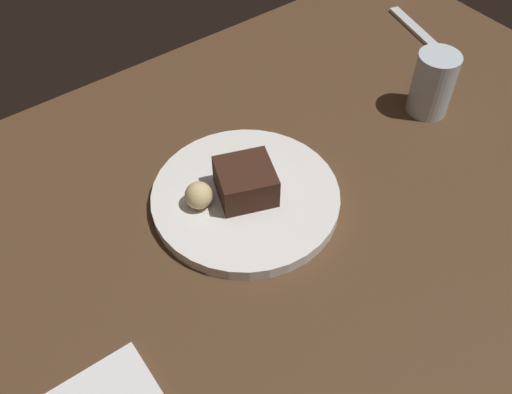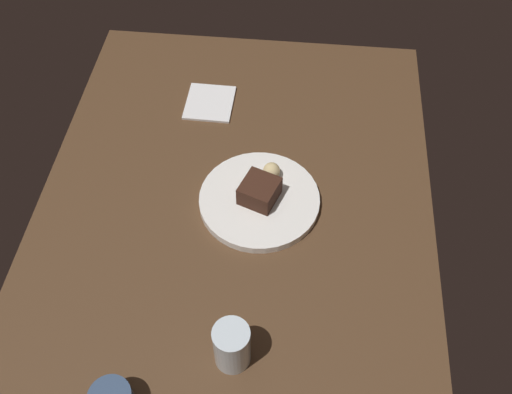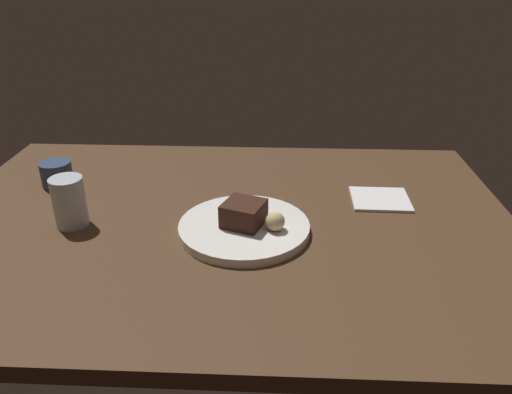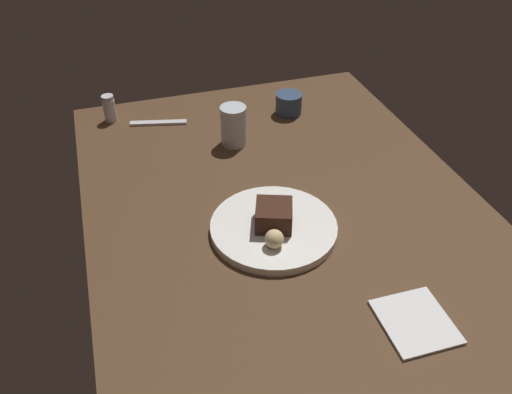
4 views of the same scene
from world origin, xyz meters
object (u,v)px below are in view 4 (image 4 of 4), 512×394
Objects in this scene: chocolate_cake_slice at (274,215)px; folded_napkin at (415,322)px; coffee_cup at (289,104)px; bread_roll at (274,239)px; dessert_plate at (274,228)px; dessert_spoon at (158,123)px; water_glass at (234,126)px; salt_shaker at (109,108)px.

chocolate_cake_slice is 33.06cm from folded_napkin.
folded_napkin is at bearing 176.42° from coffee_cup.
bread_roll is 0.51× the size of coffee_cup.
bread_roll is at bearing 156.96° from coffee_cup.
folded_napkin is (-29.11, -15.14, -0.60)cm from dessert_plate.
dessert_plate is 6.95× the size of bread_roll.
water_glass is at bearing 151.12° from dessert_spoon.
salt_shaker is 0.49× the size of dessert_spoon.
chocolate_cake_slice is 6.43cm from bread_roll.
folded_napkin is (-84.76, -42.29, -3.32)cm from salt_shaker.
dessert_spoon is (49.94, 15.37, -3.75)cm from chocolate_cake_slice.
chocolate_cake_slice is 0.72× the size of water_glass.
dessert_plate reaches higher than folded_napkin.
coffee_cup is at bearing -23.65° from dessert_plate.
chocolate_cake_slice is 61.89cm from salt_shaker.
dessert_plate is 3.49× the size of chocolate_cake_slice.
dessert_spoon is at bearing 47.32° from water_glass.
dessert_plate is at bearing -175.69° from chocolate_cake_slice.
dessert_plate is 6.94cm from bread_roll.
coffee_cup is 0.48× the size of dessert_spoon.
bread_roll is 57.70cm from dessert_spoon.
water_glass reaches higher than dessert_spoon.
folded_napkin is (-79.09, -30.51, -0.05)cm from dessert_spoon.
dessert_spoon is at bearing 13.41° from bread_roll.
water_glass is 21.43cm from coffee_cup.
coffee_cup reaches higher than folded_napkin.
water_glass reaches higher than dessert_plate.
dessert_plate is 3.49× the size of salt_shaker.
folded_napkin is (-74.32, 4.66, -2.58)cm from coffee_cup.
coffee_cup is 74.51cm from folded_napkin.
dessert_plate is 49.40cm from coffee_cup.
chocolate_cake_slice reaches higher than dessert_spoon.
bread_roll is (-6.05, 2.01, 2.74)cm from dessert_plate.
dessert_spoon is at bearing -115.75° from salt_shaker.
dessert_spoon is at bearing 21.10° from folded_napkin.
water_glass is at bearing -4.68° from bread_roll.
bread_roll reaches higher than folded_napkin.
chocolate_cake_slice is (0.04, 0.00, 3.20)cm from dessert_plate.
dessert_plate is at bearing 120.89° from dessert_spoon.
dessert_plate is at bearing 177.82° from water_glass.
folded_napkin is at bearing -152.52° from dessert_plate.
coffee_cup reaches higher than dessert_plate.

